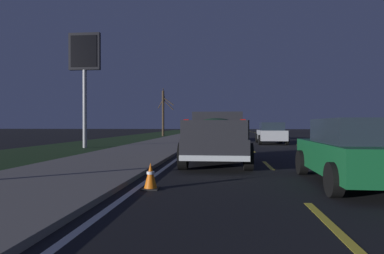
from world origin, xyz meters
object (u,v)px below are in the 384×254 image
Objects in this scene: pickup_truck at (217,136)px; gas_price_sign at (85,62)px; bare_tree_far at (163,112)px; traffic_cone_near at (151,176)px; sedan_white at (364,137)px; sedan_silver at (271,133)px; sedan_green at (356,151)px; sedan_blue at (224,131)px.

gas_price_sign reaches higher than pickup_truck.
bare_tree_far is 9.81× the size of traffic_cone_near.
pickup_truck is 1.23× the size of sedan_white.
sedan_silver and sedan_green have the same top height.
pickup_truck is at bearing -14.66° from traffic_cone_near.
sedan_green is 7.65× the size of traffic_cone_near.
pickup_truck is 0.95× the size of bare_tree_far.
bare_tree_far is (31.58, 10.30, 2.11)m from sedan_green.
sedan_silver and sedan_white have the same top height.
sedan_silver is 16.88m from sedan_green.
sedan_green is 33.28m from bare_tree_far.
sedan_silver is 18.27m from bare_tree_far.
traffic_cone_near is (-0.96, 4.63, -0.50)m from sedan_green.
sedan_silver is 0.78× the size of bare_tree_far.
sedan_silver and sedan_blue have the same top height.
gas_price_sign is 1.20× the size of bare_tree_far.
bare_tree_far is at bearing -2.94° from gas_price_sign.
bare_tree_far is (20.29, -1.04, -2.25)m from gas_price_sign.
sedan_silver is 0.65× the size of gas_price_sign.
sedan_silver is 1.01× the size of sedan_white.
sedan_green is 9.27m from sedan_white.
sedan_white reaches higher than traffic_cone_near.
sedan_green is at bearing -161.93° from bare_tree_far.
pickup_truck is 8.17m from sedan_white.
sedan_blue is (4.71, 3.41, 0.00)m from sedan_silver.
gas_price_sign is at bearing 28.73° from traffic_cone_near.
gas_price_sign is 20.44m from bare_tree_far.
sedan_white is at bearing -40.58° from traffic_cone_near.
pickup_truck reaches higher than sedan_silver.
sedan_white is 0.78× the size of bare_tree_far.
pickup_truck is at bearing 179.26° from sedan_blue.
sedan_silver is 18.52m from traffic_cone_near.
sedan_green is at bearing -141.19° from pickup_truck.
pickup_truck is at bearing -131.78° from gas_price_sign.
traffic_cone_near is (-12.25, -6.72, -4.86)m from gas_price_sign.
sedan_white is at bearing -22.45° from sedan_green.
gas_price_sign reaches higher than bare_tree_far.
sedan_blue is at bearing -3.93° from traffic_cone_near.
bare_tree_far is at bearing 31.03° from sedan_white.
pickup_truck is at bearing 123.14° from sedan_white.
sedan_silver is at bearing -15.55° from traffic_cone_near.
pickup_truck is 28.42m from bare_tree_far.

